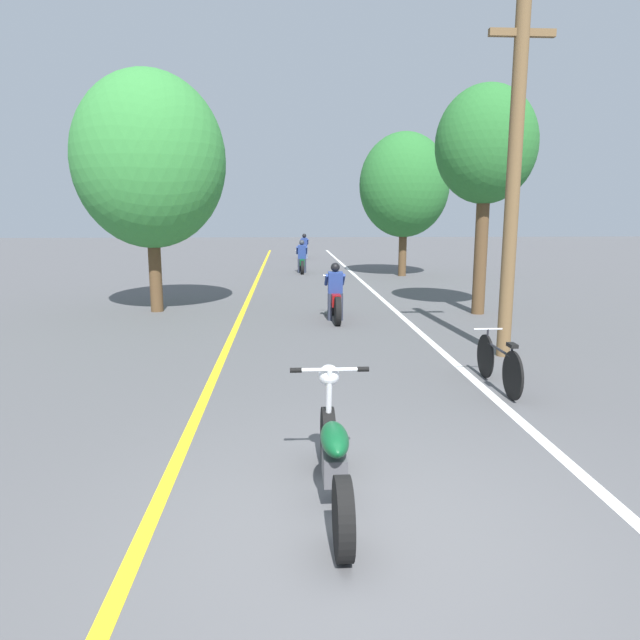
{
  "coord_description": "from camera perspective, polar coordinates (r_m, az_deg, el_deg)",
  "views": [
    {
      "loc": [
        -0.55,
        -4.14,
        2.49
      ],
      "look_at": [
        -0.05,
        4.43,
        0.9
      ],
      "focal_mm": 32.0,
      "sensor_mm": 36.0,
      "label": 1
    }
  ],
  "objects": [
    {
      "name": "utility_pole",
      "position": [
        10.48,
        18.77,
        13.21
      ],
      "size": [
        1.1,
        0.24,
        5.99
      ],
      "color": "brown",
      "rests_on": "ground"
    },
    {
      "name": "bicycle_parked",
      "position": [
        8.68,
        17.42,
        -4.18
      ],
      "size": [
        0.44,
        1.76,
        0.79
      ],
      "color": "black",
      "rests_on": "ground"
    },
    {
      "name": "motorcycle_foreground",
      "position": [
        5.08,
        1.4,
        -13.48
      ],
      "size": [
        0.74,
        2.14,
        1.08
      ],
      "color": "black",
      "rests_on": "ground"
    },
    {
      "name": "roadside_tree_left",
      "position": [
        15.36,
        -16.69,
        15.0
      ],
      "size": [
        3.78,
        3.41,
        6.0
      ],
      "color": "#513A23",
      "rests_on": "ground"
    },
    {
      "name": "ground_plane",
      "position": [
        4.86,
        3.86,
        -20.33
      ],
      "size": [
        120.0,
        120.0,
        0.0
      ],
      "primitive_type": "plane",
      "color": "#515154"
    },
    {
      "name": "motorcycle_rider_mid",
      "position": [
        24.82,
        -1.82,
        5.98
      ],
      "size": [
        0.5,
        1.95,
        1.42
      ],
      "color": "black",
      "rests_on": "ground"
    },
    {
      "name": "lane_stripe_edge",
      "position": [
        16.99,
        6.31,
        2.02
      ],
      "size": [
        0.14,
        48.0,
        0.01
      ],
      "primitive_type": "cube",
      "color": "white",
      "rests_on": "ground"
    },
    {
      "name": "motorcycle_rider_lead",
      "position": [
        13.59,
        1.53,
        2.17
      ],
      "size": [
        0.5,
        2.03,
        1.37
      ],
      "color": "black",
      "rests_on": "ground"
    },
    {
      "name": "roadside_tree_right_far",
      "position": [
        23.73,
        8.43,
        13.18
      ],
      "size": [
        3.61,
        3.25,
        5.73
      ],
      "color": "#513A23",
      "rests_on": "ground"
    },
    {
      "name": "motorcycle_rider_far",
      "position": [
        33.06,
        -1.58,
        7.11
      ],
      "size": [
        0.5,
        2.02,
        1.41
      ],
      "color": "black",
      "rests_on": "ground"
    },
    {
      "name": "lane_stripe_center",
      "position": [
        16.79,
        -7.25,
        1.9
      ],
      "size": [
        0.14,
        48.0,
        0.01
      ],
      "primitive_type": "cube",
      "color": "yellow",
      "rests_on": "ground"
    },
    {
      "name": "roadside_tree_right_near",
      "position": [
        14.98,
        16.27,
        16.3
      ],
      "size": [
        2.47,
        2.22,
        5.58
      ],
      "color": "#513A23",
      "rests_on": "ground"
    }
  ]
}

